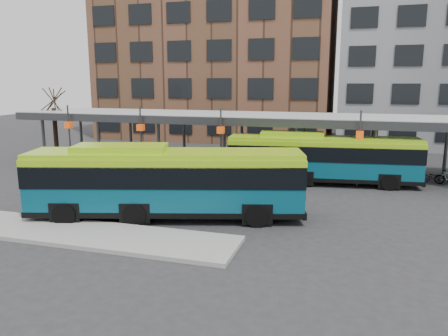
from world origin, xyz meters
TOP-DOWN VIEW (x-y plane):
  - ground at (0.00, 0.00)m, footprint 120.00×120.00m
  - boarding_island at (-5.50, -3.00)m, footprint 14.00×3.00m
  - canopy at (-0.06, 12.87)m, footprint 40.00×6.53m
  - tree at (-18.00, 12.00)m, footprint 1.64×1.64m
  - building_brick at (-10.00, 32.00)m, footprint 26.00×14.00m
  - bus_front at (-2.95, 0.36)m, footprint 13.29×6.17m
  - bus_rear at (3.73, 9.96)m, footprint 12.25×3.94m

SIDE VIEW (x-z plane):
  - ground at x=0.00m, z-range 0.00..0.00m
  - boarding_island at x=-5.50m, z-range 0.00..0.18m
  - bus_rear at x=3.73m, z-range 0.07..3.39m
  - bus_front at x=-2.95m, z-range 0.07..3.67m
  - tree at x=-18.00m, z-range -0.36..5.23m
  - canopy at x=-0.06m, z-range 1.51..6.31m
  - building_brick at x=-10.00m, z-range 0.00..22.00m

